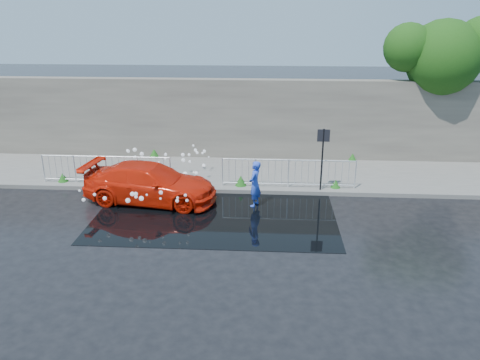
# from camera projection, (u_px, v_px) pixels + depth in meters

# --- Properties ---
(ground) EXTENTS (90.00, 90.00, 0.00)m
(ground) POSITION_uv_depth(u_px,v_px,m) (197.00, 227.00, 14.91)
(ground) COLOR black
(ground) RESTS_ON ground
(pavement) EXTENTS (30.00, 4.00, 0.15)m
(pavement) POSITION_uv_depth(u_px,v_px,m) (215.00, 173.00, 19.56)
(pavement) COLOR #5B5A56
(pavement) RESTS_ON ground
(curb) EXTENTS (30.00, 0.25, 0.16)m
(curb) POSITION_uv_depth(u_px,v_px,m) (209.00, 190.00, 17.69)
(curb) COLOR #5B5A56
(curb) RESTS_ON ground
(retaining_wall) EXTENTS (30.00, 0.60, 3.50)m
(retaining_wall) POSITION_uv_depth(u_px,v_px,m) (219.00, 118.00, 21.00)
(retaining_wall) COLOR #524D45
(retaining_wall) RESTS_ON pavement
(puddle) EXTENTS (8.00, 5.00, 0.01)m
(puddle) POSITION_uv_depth(u_px,v_px,m) (216.00, 214.00, 15.81)
(puddle) COLOR black
(puddle) RESTS_ON ground
(sign_post) EXTENTS (0.45, 0.06, 2.50)m
(sign_post) POSITION_uv_depth(u_px,v_px,m) (323.00, 150.00, 16.97)
(sign_post) COLOR black
(sign_post) RESTS_ON ground
(tree) EXTENTS (5.13, 3.19, 6.30)m
(tree) POSITION_uv_depth(u_px,v_px,m) (445.00, 53.00, 19.64)
(tree) COLOR #332114
(tree) RESTS_ON ground
(railing_left) EXTENTS (5.05, 0.05, 1.10)m
(railing_left) POSITION_uv_depth(u_px,v_px,m) (106.00, 169.00, 18.03)
(railing_left) COLOR silver
(railing_left) RESTS_ON pavement
(railing_right) EXTENTS (5.05, 0.05, 1.10)m
(railing_right) POSITION_uv_depth(u_px,v_px,m) (288.00, 172.00, 17.61)
(railing_right) COLOR silver
(railing_right) RESTS_ON pavement
(weeds) EXTENTS (12.17, 3.93, 0.39)m
(weeds) POSITION_uv_depth(u_px,v_px,m) (209.00, 171.00, 19.02)
(weeds) COLOR #1F5015
(weeds) RESTS_ON pavement
(water_spray) EXTENTS (3.61, 5.54, 0.99)m
(water_spray) POSITION_uv_depth(u_px,v_px,m) (156.00, 171.00, 17.78)
(water_spray) COLOR white
(water_spray) RESTS_ON ground
(red_car) EXTENTS (4.96, 2.54, 1.38)m
(red_car) POSITION_uv_depth(u_px,v_px,m) (150.00, 183.00, 16.66)
(red_car) COLOR red
(red_car) RESTS_ON ground
(person) EXTENTS (0.57, 0.69, 1.64)m
(person) POSITION_uv_depth(u_px,v_px,m) (255.00, 184.00, 16.22)
(person) COLOR blue
(person) RESTS_ON ground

